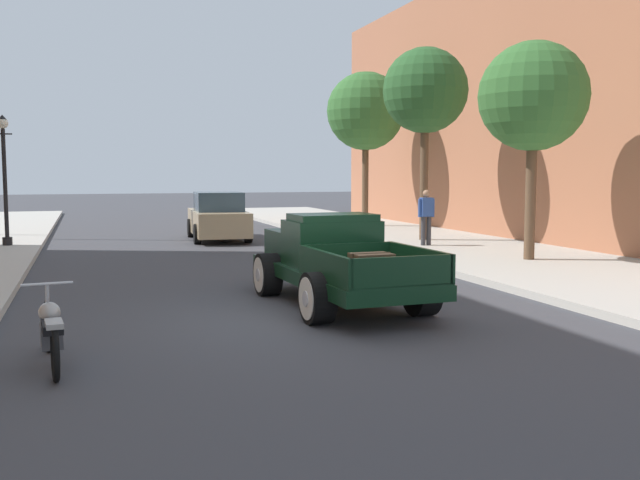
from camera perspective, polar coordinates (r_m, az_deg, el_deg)
name	(u,v)px	position (r m, az deg, el deg)	size (l,w,h in m)	color
ground_plane	(300,318)	(11.35, -1.62, -6.31)	(140.00, 140.00, 0.00)	#3D3D42
hotrod_truck_dark_green	(334,260)	(12.61, 1.10, -1.65)	(2.32, 4.99, 1.58)	black
motorcycle_parked	(51,330)	(9.12, -20.78, -6.74)	(0.62, 2.12, 0.93)	black
car_background_tan	(218,218)	(24.56, -8.17, 1.78)	(2.05, 4.39, 1.65)	tan
pedestrian_sidewalk_right	(426,214)	(21.33, 8.53, 2.09)	(0.53, 0.22, 1.65)	#333338
street_lamp_far	(4,170)	(23.02, -23.99, 5.16)	(0.50, 0.32, 3.85)	black
street_tree_nearest	(533,97)	(18.45, 16.75, 10.91)	(2.68, 2.68, 5.36)	brown
street_tree_second	(425,91)	(23.20, 8.44, 11.71)	(2.70, 2.70, 6.10)	brown
street_tree_third	(366,112)	(29.07, 3.68, 10.24)	(3.13, 3.13, 6.19)	brown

